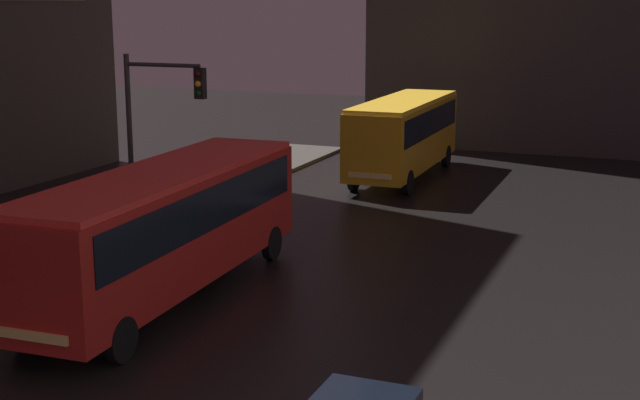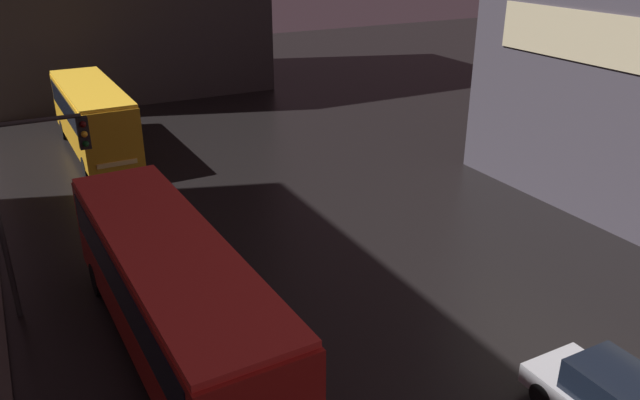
% 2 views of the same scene
% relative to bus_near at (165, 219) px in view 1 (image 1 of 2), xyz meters
% --- Properties ---
extents(bus_near, '(3.00, 11.16, 3.36)m').
position_rel_bus_near_xyz_m(bus_near, '(0.00, 0.00, 0.00)').
color(bus_near, '#AD1E19').
rests_on(bus_near, ground).
extents(bus_far, '(2.67, 9.55, 3.41)m').
position_rel_bus_near_xyz_m(bus_far, '(1.00, 17.68, 0.03)').
color(bus_far, orange).
rests_on(bus_far, ground).
extents(traffic_light_main, '(2.73, 0.35, 5.96)m').
position_rel_bus_near_xyz_m(traffic_light_main, '(-2.66, 3.87, 1.93)').
color(traffic_light_main, '#2D2D2D').
rests_on(traffic_light_main, ground).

